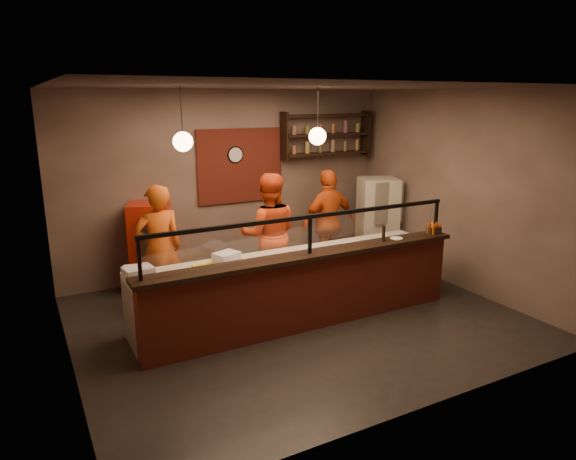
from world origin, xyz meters
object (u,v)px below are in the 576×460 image
cook_left (159,249)px  cook_mid (269,235)px  cook_right (329,223)px  red_cooler (151,247)px  pepper_mill (384,233)px  pizza_dough (359,246)px  wall_clock (235,155)px  condiment_caddy (434,230)px  fridge (377,221)px

cook_left → cook_mid: size_ratio=0.97×
cook_right → red_cooler: 3.04m
cook_mid → red_cooler: cook_mid is taller
cook_mid → pepper_mill: (1.16, -1.38, 0.20)m
pizza_dough → pepper_mill: bearing=-71.5°
cook_right → red_cooler: (-2.96, 0.68, -0.21)m
wall_clock → red_cooler: size_ratio=0.21×
red_cooler → condiment_caddy: size_ratio=7.79×
wall_clock → cook_right: (1.33, -0.99, -1.16)m
pizza_dough → condiment_caddy: bearing=-20.4°
cook_right → red_cooler: size_ratio=1.30×
fridge → wall_clock: bearing=-178.3°
cook_left → pizza_dough: bearing=157.0°
cook_mid → fridge: bearing=-146.5°
wall_clock → pizza_dough: size_ratio=0.57×
pepper_mill → fridge: bearing=54.1°
cook_left → red_cooler: cook_left is taller
pizza_dough → fridge: bearing=44.9°
red_cooler → pepper_mill: red_cooler is taller
red_cooler → condiment_caddy: 4.47m
cook_mid → red_cooler: bearing=-10.5°
pizza_dough → pepper_mill: (0.13, -0.39, 0.27)m
condiment_caddy → cook_mid: bearing=146.6°
cook_right → fridge: (1.17, 0.13, -0.13)m
fridge → pepper_mill: fridge is taller
cook_mid → wall_clock: bearing=-68.2°
fridge → red_cooler: fridge is taller
wall_clock → cook_right: bearing=-36.8°
cook_mid → cook_right: bearing=-142.4°
cook_left → pepper_mill: bearing=151.4°
cook_right → condiment_caddy: (0.77, -1.76, 0.17)m
wall_clock → pepper_mill: wall_clock is taller
red_cooler → pizza_dough: size_ratio=2.73×
wall_clock → pepper_mill: size_ratio=1.31×
red_cooler → pizza_dough: 3.34m
pizza_dough → cook_right: bearing=76.8°
pepper_mill → cook_right: bearing=83.9°
cook_left → condiment_caddy: 4.12m
wall_clock → red_cooler: wall_clock is taller
cook_mid → pizza_dough: bearing=158.6°
wall_clock → cook_left: bearing=-144.1°
cook_left → condiment_caddy: size_ratio=10.19×
pizza_dough → condiment_caddy: (1.09, -0.40, 0.21)m
fridge → pepper_mill: size_ratio=7.11×
wall_clock → pizza_dough: wall_clock is taller
cook_right → condiment_caddy: bearing=109.4°
wall_clock → fridge: (2.50, -0.87, -1.29)m
cook_left → pizza_dough: 2.95m
red_cooler → pepper_mill: (2.77, -2.43, 0.45)m
cook_mid → condiment_caddy: bearing=169.1°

